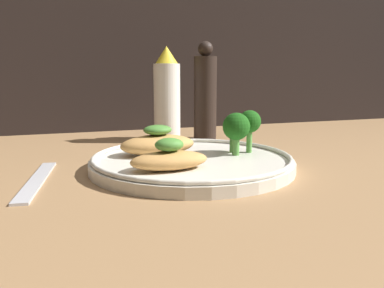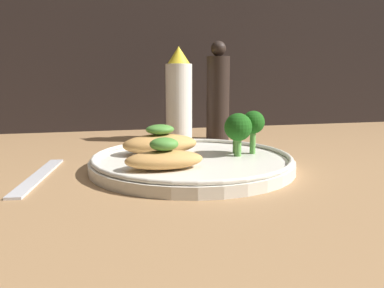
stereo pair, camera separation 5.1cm
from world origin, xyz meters
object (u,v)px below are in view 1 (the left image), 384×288
plate (192,161)px  sauce_bottle (167,97)px  pepper_grinder (205,95)px  broccoli_bunch (240,126)px

plate → sauce_bottle: size_ratio=1.52×
plate → pepper_grinder: 26.28cm
sauce_bottle → pepper_grinder: size_ratio=0.94×
broccoli_bunch → pepper_grinder: size_ratio=0.33×
plate → broccoli_bunch: bearing=4.9°
broccoli_bunch → plate: bearing=-175.1°
broccoli_bunch → pepper_grinder: 22.47cm
sauce_bottle → pepper_grinder: bearing=-0.0°
pepper_grinder → sauce_bottle: bearing=180.0°
broccoli_bunch → sauce_bottle: bearing=101.9°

